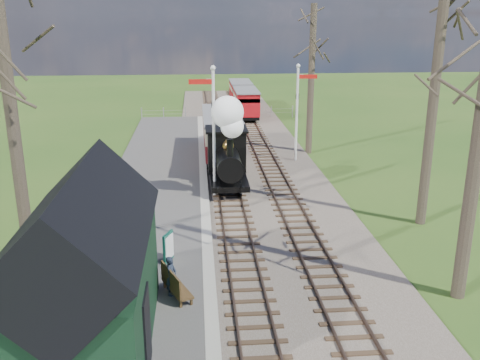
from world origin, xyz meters
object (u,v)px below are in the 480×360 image
object	(u,v)px
semaphore_far	(298,106)
coach	(222,133)
red_carriage_b	(241,93)
semaphore_near	(212,123)
person	(171,276)
station_shed	(87,274)
red_carriage_a	(246,103)
locomotive	(228,148)
bench	(174,284)
sign_board	(168,247)

from	to	relation	value
semaphore_far	coach	size ratio (longest dim) A/B	0.76
semaphore_far	red_carriage_b	bearing A→B (deg)	95.40
semaphore_near	red_carriage_b	distance (m)	25.10
person	station_shed	bearing A→B (deg)	160.84
semaphore_near	red_carriage_b	bearing A→B (deg)	82.25
red_carriage_b	red_carriage_a	bearing A→B (deg)	-90.00
semaphore_far	locomotive	world-z (taller)	semaphore_far
semaphore_far	bench	size ratio (longest dim) A/B	3.53
sign_board	coach	bearing A→B (deg)	79.81
station_shed	red_carriage_a	world-z (taller)	station_shed
station_shed	red_carriage_b	size ratio (longest dim) A/B	1.35
locomotive	sign_board	size ratio (longest dim) A/B	4.51
red_carriage_a	bench	distance (m)	29.35
station_shed	red_carriage_a	xyz separation A→B (m)	(6.90, 31.27, -0.88)
station_shed	locomotive	size ratio (longest dim) A/B	1.33
semaphore_near	person	xyz separation A→B (m)	(-1.60, -9.50, -2.80)
semaphore_far	sign_board	distance (m)	15.13
coach	locomotive	bearing A→B (deg)	-90.11
semaphore_near	bench	size ratio (longest dim) A/B	3.84
station_shed	locomotive	distance (m)	13.67
locomotive	coach	world-z (taller)	locomotive
semaphore_far	red_carriage_a	xyz separation A→B (m)	(-1.77, 13.27, -1.96)
locomotive	person	distance (m)	10.83
person	semaphore_near	bearing A→B (deg)	8.98
semaphore_far	red_carriage_b	size ratio (longest dim) A/B	1.22
locomotive	coach	distance (m)	6.10
semaphore_near	locomotive	distance (m)	1.91
station_shed	semaphore_far	world-z (taller)	semaphore_far
red_carriage_b	person	xyz separation A→B (m)	(-4.97, -34.27, -0.56)
bench	person	size ratio (longest dim) A/B	1.29
semaphore_near	semaphore_far	size ratio (longest dim) A/B	1.09
station_shed	semaphore_far	size ratio (longest dim) A/B	1.10
locomotive	bench	distance (m)	10.99
locomotive	station_shed	bearing A→B (deg)	-108.27
locomotive	bench	size ratio (longest dim) A/B	2.92
semaphore_near	sign_board	distance (m)	7.95
locomotive	sign_board	bearing A→B (deg)	-107.33
semaphore_near	bench	bearing A→B (deg)	-98.94
bench	red_carriage_a	bearing A→B (deg)	80.41
locomotive	red_carriage_b	world-z (taller)	locomotive
coach	person	world-z (taller)	coach
locomotive	semaphore_far	bearing A→B (deg)	48.86
coach	red_carriage_a	size ratio (longest dim) A/B	1.62
station_shed	coach	xyz separation A→B (m)	(4.30, 19.05, -0.68)
semaphore_far	locomotive	xyz separation A→B (m)	(-4.39, -5.02, -1.18)
locomotive	person	size ratio (longest dim) A/B	3.78
red_carriage_b	bench	world-z (taller)	red_carriage_b
station_shed	person	xyz separation A→B (m)	(1.93, 2.50, -1.44)
semaphore_far	bench	world-z (taller)	semaphore_far
semaphore_near	station_shed	bearing A→B (deg)	-106.38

